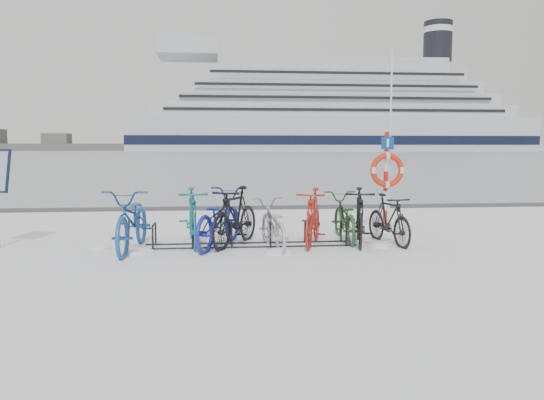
# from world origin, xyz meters

# --- Properties ---
(ground) EXTENTS (900.00, 900.00, 0.00)m
(ground) POSITION_xyz_m (0.00, 0.00, 0.00)
(ground) COLOR white
(ground) RESTS_ON ground
(ice_sheet) EXTENTS (400.00, 298.00, 0.02)m
(ice_sheet) POSITION_xyz_m (0.00, 155.00, 0.01)
(ice_sheet) COLOR #9CAAB1
(ice_sheet) RESTS_ON ground
(quay_edge) EXTENTS (400.00, 0.25, 0.10)m
(quay_edge) POSITION_xyz_m (0.00, 5.90, 0.05)
(quay_edge) COLOR #3F3F42
(quay_edge) RESTS_ON ground
(bike_rack) EXTENTS (4.00, 0.48, 0.46)m
(bike_rack) POSITION_xyz_m (0.00, 0.00, 0.18)
(bike_rack) COLOR black
(bike_rack) RESTS_ON ground
(lifebuoy_station) EXTENTS (0.77, 0.22, 4.02)m
(lifebuoy_station) POSITION_xyz_m (3.15, 1.58, 1.35)
(lifebuoy_station) COLOR red
(lifebuoy_station) RESTS_ON ground
(cruise_ferry) EXTENTS (151.54, 28.55, 49.79)m
(cruise_ferry) POSITION_xyz_m (41.34, 191.66, 13.56)
(cruise_ferry) COLOR silver
(cruise_ferry) RESTS_ON ground
(bike_0) EXTENTS (0.92, 2.28, 1.18)m
(bike_0) POSITION_xyz_m (-2.15, -0.19, 0.59)
(bike_0) COLOR #1E4E95
(bike_0) RESTS_ON ground
(bike_1) EXTENTS (0.71, 1.92, 1.13)m
(bike_1) POSITION_xyz_m (-1.10, 0.24, 0.56)
(bike_1) COLOR #13686B
(bike_1) RESTS_ON ground
(bike_2) EXTENTS (1.47, 2.28, 1.13)m
(bike_2) POSITION_xyz_m (-0.60, 0.01, 0.57)
(bike_2) COLOR #192398
(bike_2) RESTS_ON ground
(bike_3) EXTENTS (1.36, 1.97, 1.16)m
(bike_3) POSITION_xyz_m (-0.28, 0.11, 0.58)
(bike_3) COLOR black
(bike_3) RESTS_ON ground
(bike_4) EXTENTS (0.85, 1.87, 0.95)m
(bike_4) POSITION_xyz_m (0.39, -0.24, 0.47)
(bike_4) COLOR #9FA2A6
(bike_4) RESTS_ON ground
(bike_5) EXTENTS (1.05, 1.93, 1.12)m
(bike_5) POSITION_xyz_m (1.20, 0.02, 0.56)
(bike_5) COLOR #AE241A
(bike_5) RESTS_ON ground
(bike_6) EXTENTS (0.72, 1.92, 1.00)m
(bike_6) POSITION_xyz_m (1.90, 0.44, 0.50)
(bike_6) COLOR #265429
(bike_6) RESTS_ON ground
(bike_7) EXTENTS (0.93, 1.94, 1.13)m
(bike_7) POSITION_xyz_m (2.11, 0.01, 0.56)
(bike_7) COLOR black
(bike_7) RESTS_ON ground
(bike_8) EXTENTS (0.77, 1.72, 1.00)m
(bike_8) POSITION_xyz_m (2.69, -0.00, 0.50)
(bike_8) COLOR black
(bike_8) RESTS_ON ground
(snow_drifts) EXTENTS (5.64, 1.79, 0.19)m
(snow_drifts) POSITION_xyz_m (-0.55, -0.35, 0.00)
(snow_drifts) COLOR white
(snow_drifts) RESTS_ON ground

